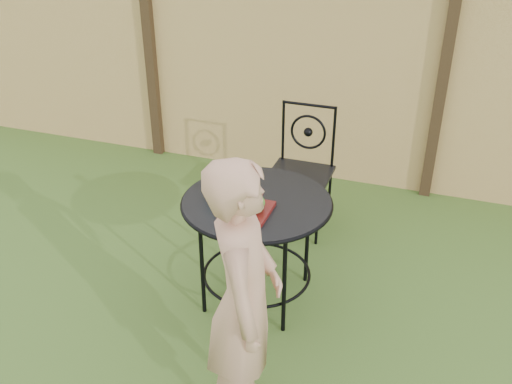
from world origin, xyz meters
TOP-DOWN VIEW (x-y plane):
  - ground at (0.00, 0.00)m, footprint 60.00×60.00m
  - fence at (-0.00, 2.19)m, footprint 8.00×0.12m
  - patio_table at (0.37, 0.35)m, footprint 0.92×0.92m
  - patio_chair at (0.39, 1.33)m, footprint 0.46×0.46m
  - diner at (0.63, -0.55)m, footprint 0.48×0.61m
  - salad_plate at (0.36, 0.20)m, footprint 0.27×0.27m
  - salad at (0.36, 0.20)m, footprint 0.21×0.21m
  - fork at (0.37, 0.20)m, footprint 0.01×0.01m
  - drinking_glass at (0.08, 0.34)m, footprint 0.08×0.08m

SIDE VIEW (x-z plane):
  - ground at x=0.00m, z-range 0.00..0.00m
  - patio_chair at x=0.39m, z-range 0.03..0.98m
  - patio_table at x=0.37m, z-range 0.22..0.95m
  - diner at x=0.63m, z-range 0.00..1.45m
  - salad_plate at x=0.36m, z-range 0.72..0.75m
  - salad at x=0.36m, z-range 0.75..0.83m
  - drinking_glass at x=0.08m, z-range 0.72..0.86m
  - fork at x=0.37m, z-range 0.83..1.01m
  - fence at x=0.00m, z-range 0.00..1.90m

